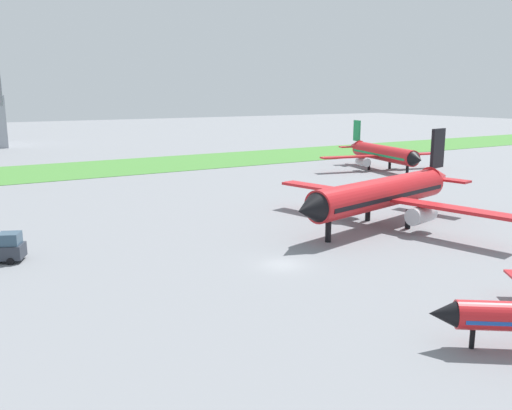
# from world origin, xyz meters

# --- Properties ---
(ground_plane) EXTENTS (600.00, 600.00, 0.00)m
(ground_plane) POSITION_xyz_m (0.00, 0.00, 0.00)
(ground_plane) COLOR gray
(grass_taxiway_strip) EXTENTS (360.00, 28.00, 0.08)m
(grass_taxiway_strip) POSITION_xyz_m (0.00, 79.49, 0.04)
(grass_taxiway_strip) COLOR #478438
(grass_taxiway_strip) RESTS_ON ground_plane
(airplane_parked_jet_far) EXTENTS (28.84, 28.46, 10.29)m
(airplane_parked_jet_far) POSITION_xyz_m (56.44, 44.63, 3.71)
(airplane_parked_jet_far) COLOR red
(airplane_parked_jet_far) RESTS_ON ground_plane
(airplane_midfield_jet) EXTENTS (32.53, 32.95, 11.77)m
(airplane_midfield_jet) POSITION_xyz_m (19.96, 6.75, 4.24)
(airplane_midfield_jet) COLOR red
(airplane_midfield_jet) RESTS_ON ground_plane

